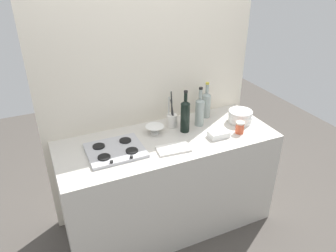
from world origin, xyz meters
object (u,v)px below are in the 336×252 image
object	(u,v)px
stovetop_hob	(115,150)
mixing_bowl	(155,129)
butter_dish	(219,134)
wine_bottle_leftmost	(185,115)
wine_bottle_mid_left	(206,104)
wine_bottle_mid_right	(200,111)
condiment_jar_front	(240,127)
cutting_board	(174,149)
plate_stack	(240,116)
utensil_crock	(172,120)

from	to	relation	value
stovetop_hob	mixing_bowl	distance (m)	0.41
butter_dish	wine_bottle_leftmost	bearing A→B (deg)	136.01
wine_bottle_mid_left	wine_bottle_mid_right	xyz separation A→B (m)	(-0.13, -0.12, 0.01)
condiment_jar_front	cutting_board	size ratio (longest dim) A/B	0.40
wine_bottle_leftmost	stovetop_hob	bearing A→B (deg)	-173.46
wine_bottle_mid_right	condiment_jar_front	size ratio (longest dim) A/B	3.46
plate_stack	wine_bottle_mid_left	xyz separation A→B (m)	(-0.23, 0.22, 0.07)
wine_bottle_leftmost	mixing_bowl	bearing A→B (deg)	163.54
butter_dish	cutting_board	size ratio (longest dim) A/B	0.64
plate_stack	wine_bottle_leftmost	xyz separation A→B (m)	(-0.53, 0.05, 0.09)
butter_dish	condiment_jar_front	size ratio (longest dim) A/B	1.62
wine_bottle_mid_right	mixing_bowl	xyz separation A→B (m)	(-0.41, 0.02, -0.10)
cutting_board	stovetop_hob	bearing A→B (deg)	159.20
plate_stack	cutting_board	size ratio (longest dim) A/B	0.84
wine_bottle_mid_left	condiment_jar_front	distance (m)	0.41
condiment_jar_front	wine_bottle_leftmost	bearing A→B (deg)	152.04
wine_bottle_leftmost	cutting_board	bearing A→B (deg)	-132.72
mixing_bowl	utensil_crock	size ratio (longest dim) A/B	0.49
wine_bottle_leftmost	cutting_board	world-z (taller)	wine_bottle_leftmost
stovetop_hob	wine_bottle_mid_right	xyz separation A→B (m)	(0.80, 0.12, 0.12)
plate_stack	wine_bottle_mid_right	bearing A→B (deg)	164.53
condiment_jar_front	cutting_board	bearing A→B (deg)	-178.62
wine_bottle_leftmost	wine_bottle_mid_left	bearing A→B (deg)	29.38
wine_bottle_leftmost	cutting_board	distance (m)	0.34
wine_bottle_leftmost	cutting_board	xyz separation A→B (m)	(-0.21, -0.23, -0.14)
stovetop_hob	cutting_board	size ratio (longest dim) A/B	1.66
wine_bottle_mid_right	cutting_board	bearing A→B (deg)	-143.52
mixing_bowl	utensil_crock	xyz separation A→B (m)	(0.18, 0.05, 0.03)
mixing_bowl	utensil_crock	world-z (taller)	utensil_crock
stovetop_hob	plate_stack	distance (m)	1.16
stovetop_hob	plate_stack	size ratio (longest dim) A/B	1.98
wine_bottle_mid_right	butter_dish	distance (m)	0.28
stovetop_hob	wine_bottle_mid_left	world-z (taller)	wine_bottle_mid_left
wine_bottle_mid_right	butter_dish	xyz separation A→B (m)	(0.04, -0.25, -0.11)
wine_bottle_mid_right	butter_dish	size ratio (longest dim) A/B	2.14
wine_bottle_mid_right	cutting_board	world-z (taller)	wine_bottle_mid_right
plate_stack	mixing_bowl	distance (m)	0.78
stovetop_hob	mixing_bowl	world-z (taller)	mixing_bowl
condiment_jar_front	utensil_crock	bearing A→B (deg)	144.47
stovetop_hob	wine_bottle_leftmost	world-z (taller)	wine_bottle_leftmost
wine_bottle_leftmost	butter_dish	bearing A→B (deg)	-43.99
utensil_crock	cutting_board	bearing A→B (deg)	-112.77
stovetop_hob	condiment_jar_front	bearing A→B (deg)	-7.88
wine_bottle_mid_left	condiment_jar_front	world-z (taller)	wine_bottle_mid_left
wine_bottle_mid_left	utensil_crock	size ratio (longest dim) A/B	1.04
wine_bottle_leftmost	butter_dish	distance (m)	0.32
wine_bottle_mid_right	cutting_board	xyz separation A→B (m)	(-0.38, -0.28, -0.13)
wine_bottle_leftmost	condiment_jar_front	xyz separation A→B (m)	(0.41, -0.22, -0.10)
utensil_crock	wine_bottle_mid_left	bearing A→B (deg)	7.55
stovetop_hob	wine_bottle_mid_left	distance (m)	0.97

